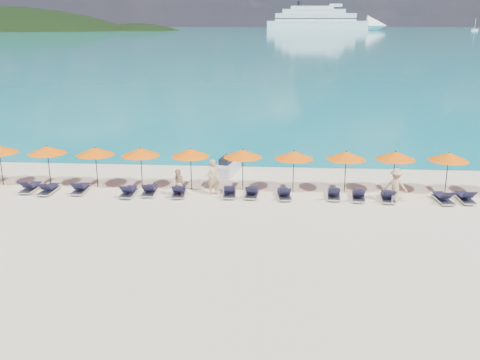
{
  "coord_description": "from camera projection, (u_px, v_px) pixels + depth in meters",
  "views": [
    {
      "loc": [
        1.79,
        -22.23,
        8.69
      ],
      "look_at": [
        0.0,
        3.0,
        1.2
      ],
      "focal_mm": 40.0,
      "sensor_mm": 36.0,
      "label": 1
    }
  ],
  "objects": [
    {
      "name": "umbrella_10",
      "position": [
        449.0,
        157.0,
        27.56
      ],
      "size": [
        2.1,
        2.1,
        2.28
      ],
      "color": "black",
      "rests_on": "ground"
    },
    {
      "name": "lounger_12",
      "position": [
        334.0,
        194.0,
        27.4
      ],
      "size": [
        0.74,
        1.74,
        0.66
      ],
      "rotation": [
        0.0,
        0.0,
        -0.07
      ],
      "color": "silver",
      "rests_on": "ground"
    },
    {
      "name": "lounger_7",
      "position": [
        150.0,
        190.0,
        27.98
      ],
      "size": [
        0.7,
        1.73,
        0.66
      ],
      "rotation": [
        0.0,
        0.0,
        0.05
      ],
      "color": "silver",
      "rests_on": "ground"
    },
    {
      "name": "umbrella_4",
      "position": [
        141.0,
        152.0,
        28.57
      ],
      "size": [
        2.1,
        2.1,
        2.28
      ],
      "color": "black",
      "rests_on": "ground"
    },
    {
      "name": "jetski",
      "position": [
        227.0,
        167.0,
        31.93
      ],
      "size": [
        1.53,
        2.85,
        0.96
      ],
      "rotation": [
        0.0,
        0.0,
        -0.2
      ],
      "color": "silver",
      "rests_on": "ground"
    },
    {
      "name": "umbrella_6",
      "position": [
        243.0,
        153.0,
        28.25
      ],
      "size": [
        2.1,
        2.1,
        2.28
      ],
      "color": "black",
      "rests_on": "ground"
    },
    {
      "name": "lounger_9",
      "position": [
        230.0,
        192.0,
        27.72
      ],
      "size": [
        0.73,
        1.74,
        0.66
      ],
      "rotation": [
        0.0,
        0.0,
        0.06
      ],
      "color": "silver",
      "rests_on": "ground"
    },
    {
      "name": "beachgoer_b",
      "position": [
        179.0,
        183.0,
        27.42
      ],
      "size": [
        0.82,
        0.66,
        1.48
      ],
      "primitive_type": "imported",
      "rotation": [
        0.0,
        0.0,
        -0.4
      ],
      "color": "tan",
      "rests_on": "ground"
    },
    {
      "name": "ground",
      "position": [
        235.0,
        225.0,
        23.85
      ],
      "size": [
        1400.0,
        1400.0,
        0.0
      ],
      "primitive_type": "plane",
      "color": "beige"
    },
    {
      "name": "lounger_5",
      "position": [
        81.0,
        188.0,
        28.27
      ],
      "size": [
        0.68,
        1.72,
        0.66
      ],
      "rotation": [
        0.0,
        0.0,
        0.04
      ],
      "color": "silver",
      "rests_on": "ground"
    },
    {
      "name": "lounger_6",
      "position": [
        129.0,
        191.0,
        27.77
      ],
      "size": [
        0.63,
        1.7,
        0.66
      ],
      "rotation": [
        0.0,
        0.0,
        -0.0
      ],
      "color": "silver",
      "rests_on": "ground"
    },
    {
      "name": "lounger_13",
      "position": [
        359.0,
        195.0,
        27.17
      ],
      "size": [
        0.79,
        1.75,
        0.66
      ],
      "rotation": [
        0.0,
        0.0,
        -0.1
      ],
      "color": "silver",
      "rests_on": "ground"
    },
    {
      "name": "umbrella_3",
      "position": [
        95.0,
        151.0,
        28.73
      ],
      "size": [
        2.1,
        2.1,
        2.28
      ],
      "color": "black",
      "rests_on": "ground"
    },
    {
      "name": "umbrella_7",
      "position": [
        294.0,
        155.0,
        27.92
      ],
      "size": [
        2.1,
        2.1,
        2.28
      ],
      "color": "black",
      "rests_on": "ground"
    },
    {
      "name": "headland_small",
      "position": [
        139.0,
        64.0,
        579.57
      ],
      "size": [
        162.0,
        126.0,
        85.5
      ],
      "color": "black",
      "rests_on": "ground"
    },
    {
      "name": "beachgoer_c",
      "position": [
        396.0,
        186.0,
        26.49
      ],
      "size": [
        1.25,
        0.85,
        1.77
      ],
      "primitive_type": "imported",
      "rotation": [
        0.0,
        0.0,
        2.83
      ],
      "color": "tan",
      "rests_on": "ground"
    },
    {
      "name": "lounger_3",
      "position": [
        30.0,
        187.0,
        28.49
      ],
      "size": [
        0.68,
        1.72,
        0.66
      ],
      "rotation": [
        0.0,
        0.0,
        -0.03
      ],
      "color": "silver",
      "rests_on": "ground"
    },
    {
      "name": "umbrella_9",
      "position": [
        395.0,
        156.0,
        27.8
      ],
      "size": [
        2.1,
        2.1,
        2.28
      ],
      "color": "black",
      "rests_on": "ground"
    },
    {
      "name": "umbrella_5",
      "position": [
        191.0,
        153.0,
        28.41
      ],
      "size": [
        2.1,
        2.1,
        2.28
      ],
      "color": "black",
      "rests_on": "ground"
    },
    {
      "name": "lounger_15",
      "position": [
        443.0,
        198.0,
        26.77
      ],
      "size": [
        0.79,
        1.75,
        0.66
      ],
      "rotation": [
        0.0,
        0.0,
        0.1
      ],
      "color": "silver",
      "rests_on": "ground"
    },
    {
      "name": "sailboat_near",
      "position": [
        475.0,
        30.0,
        556.22
      ],
      "size": [
        6.9,
        2.3,
        12.65
      ],
      "color": "white",
      "rests_on": "ground"
    },
    {
      "name": "lounger_11",
      "position": [
        284.0,
        194.0,
        27.4
      ],
      "size": [
        0.79,
        1.75,
        0.66
      ],
      "rotation": [
        0.0,
        0.0,
        0.1
      ],
      "color": "silver",
      "rests_on": "ground"
    },
    {
      "name": "beachgoer_a",
      "position": [
        214.0,
        177.0,
        27.71
      ],
      "size": [
        0.83,
        0.77,
        1.9
      ],
      "primitive_type": "imported",
      "rotation": [
        0.0,
        0.0,
        0.62
      ],
      "color": "tan",
      "rests_on": "ground"
    },
    {
      "name": "umbrella_8",
      "position": [
        346.0,
        155.0,
        27.82
      ],
      "size": [
        2.1,
        2.1,
        2.28
      ],
      "color": "black",
      "rests_on": "ground"
    },
    {
      "name": "umbrella_2",
      "position": [
        47.0,
        150.0,
        29.03
      ],
      "size": [
        2.1,
        2.1,
        2.28
      ],
      "color": "black",
      "rests_on": "ground"
    },
    {
      "name": "lounger_16",
      "position": [
        465.0,
        197.0,
        26.86
      ],
      "size": [
        0.64,
        1.71,
        0.66
      ],
      "rotation": [
        0.0,
        0.0,
        0.01
      ],
      "color": "silver",
      "rests_on": "ground"
    },
    {
      "name": "lounger_8",
      "position": [
        179.0,
        191.0,
        27.75
      ],
      "size": [
        0.74,
        1.74,
        0.66
      ],
      "rotation": [
        0.0,
        0.0,
        0.07
      ],
      "color": "silver",
      "rests_on": "ground"
    },
    {
      "name": "lounger_10",
      "position": [
        252.0,
        192.0,
        27.63
      ],
      "size": [
        0.71,
        1.73,
        0.66
      ],
      "rotation": [
        0.0,
        0.0,
        -0.05
      ],
      "color": "silver",
      "rests_on": "ground"
    },
    {
      "name": "lounger_4",
      "position": [
        49.0,
        189.0,
        28.19
      ],
      "size": [
        0.65,
        1.71,
        0.66
      ],
      "rotation": [
        0.0,
        0.0,
        -0.02
      ],
      "color": "silver",
      "rests_on": "ground"
    },
    {
      "name": "lounger_14",
      "position": [
        388.0,
        196.0,
        26.99
      ],
      "size": [
        0.76,
        1.75,
        0.66
      ],
      "rotation": [
        0.0,
        0.0,
        -0.09
      ],
      "color": "silver",
      "rests_on": "ground"
    },
    {
      "name": "cruise_ship",
      "position": [
        328.0,
        21.0,
        586.63
      ],
      "size": [
        131.83,
        23.93,
        36.58
      ],
      "rotation": [
        0.0,
        0.0,
        0.02
      ],
      "color": "white",
      "rests_on": "ground"
    },
    {
      "name": "sea",
      "position": [
        278.0,
        30.0,
        655.12
      ],
      "size": [
        1600.0,
        1300.0,
        0.01
      ],
      "primitive_type": "cube",
      "color": "#1FA9B2",
      "rests_on": "ground"
    }
  ]
}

